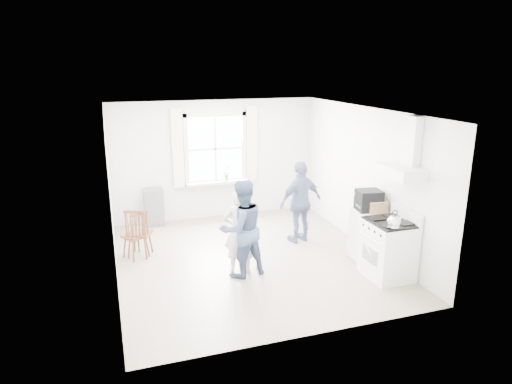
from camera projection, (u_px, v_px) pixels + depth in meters
The scene contains 15 objects.
room_shell at pixel (249, 188), 7.74m from camera, with size 4.62×5.12×2.64m.
window_assembly at pixel (216, 153), 9.93m from camera, with size 1.88×0.24×1.70m.
range_hood at pixel (405, 161), 6.97m from camera, with size 0.45×0.76×0.94m.
shelf_unit at pixel (154, 207), 9.69m from camera, with size 0.40×0.30×0.80m, color slate.
gas_stove at pixel (388, 249), 7.30m from camera, with size 0.68×0.76×1.12m.
kettle at pixel (394, 222), 6.86m from camera, with size 0.21×0.21×0.29m.
low_cabinet at pixel (368, 235), 7.97m from camera, with size 0.50×0.55×0.90m, color silver.
stereo_stack at pixel (369, 200), 7.83m from camera, with size 0.45×0.41×0.36m.
cardboard_box at pixel (377, 207), 7.75m from camera, with size 0.30×0.22×0.20m, color #9B714B.
windsor_chair_a at pixel (138, 230), 7.96m from camera, with size 0.51×0.51×0.89m.
windsor_chair_b at pixel (137, 228), 7.99m from camera, with size 0.51×0.50×0.92m.
person_left at pixel (239, 231), 7.41m from camera, with size 0.52×0.52×1.43m, color silver.
person_mid at pixel (242, 229), 7.28m from camera, with size 0.78×0.78×1.60m, color #3F5075.
person_right at pixel (301, 202), 8.70m from camera, with size 0.93×0.93×1.59m, color navy.
potted_plant at pixel (227, 173), 10.04m from camera, with size 0.19×0.19×0.35m, color #367A3E.
Camera 1 is at (-2.23, -7.13, 3.35)m, focal length 32.00 mm.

